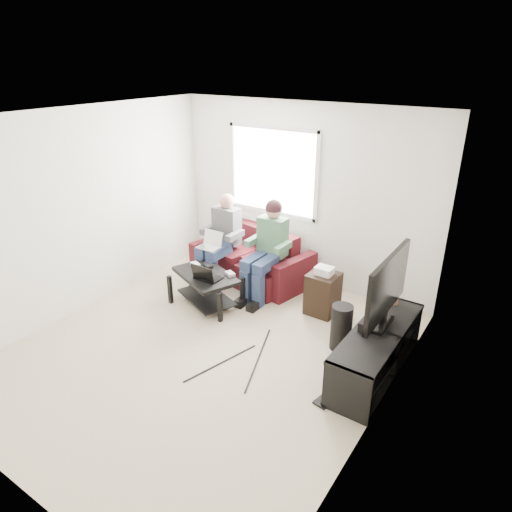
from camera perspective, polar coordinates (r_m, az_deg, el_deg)
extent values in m
plane|color=#B5A68C|center=(5.45, -6.27, -11.60)|extent=(4.50, 4.50, 0.00)
plane|color=white|center=(4.48, -7.80, 16.65)|extent=(4.50, 4.50, 0.00)
plane|color=silver|center=(6.58, 5.87, 7.42)|extent=(4.50, 0.00, 4.50)
plane|color=silver|center=(6.24, -21.19, 4.99)|extent=(0.00, 4.50, 4.50)
plane|color=silver|center=(3.93, 16.04, -5.17)|extent=(0.00, 4.50, 4.50)
cube|color=white|center=(6.73, 2.13, 10.55)|extent=(1.40, 0.01, 1.20)
cube|color=silver|center=(6.72, 2.08, 10.54)|extent=(1.48, 0.04, 1.28)
cube|color=#4C131B|center=(6.86, -0.53, -1.68)|extent=(1.45, 0.98, 0.38)
cube|color=#4C131B|center=(6.94, 0.88, 2.10)|extent=(1.34, 0.47, 0.39)
cube|color=#4C131B|center=(7.23, -5.39, 0.31)|extent=(0.32, 0.83, 0.54)
cube|color=#4C131B|center=(6.48, 4.89, -2.59)|extent=(0.32, 0.83, 0.54)
cube|color=#4C131B|center=(6.92, -2.93, 0.72)|extent=(0.74, 0.71, 0.10)
cube|color=#4C131B|center=(6.58, 1.78, -0.55)|extent=(0.74, 0.71, 0.10)
cube|color=navy|center=(6.70, -5.97, 0.93)|extent=(0.16, 0.45, 0.14)
cube|color=navy|center=(6.59, -4.63, 0.55)|extent=(0.16, 0.45, 0.14)
cube|color=navy|center=(6.70, -6.86, -2.03)|extent=(0.13, 0.13, 0.48)
cube|color=navy|center=(6.59, -5.53, -2.46)|extent=(0.13, 0.13, 0.48)
cube|color=#4F5054|center=(6.78, -3.68, 3.82)|extent=(0.40, 0.22, 0.55)
sphere|color=tan|center=(6.68, -3.66, 6.85)|extent=(0.22, 0.22, 0.22)
cube|color=navy|center=(6.26, -0.29, -0.65)|extent=(0.16, 0.45, 0.14)
cube|color=navy|center=(6.16, 1.25, -1.08)|extent=(0.16, 0.45, 0.14)
cube|color=navy|center=(6.26, -1.24, -3.82)|extent=(0.13, 0.13, 0.48)
cube|color=navy|center=(6.16, 0.29, -4.30)|extent=(0.13, 0.13, 0.48)
cube|color=#585A5A|center=(6.35, 2.09, 2.45)|extent=(0.40, 0.22, 0.55)
sphere|color=tan|center=(6.24, 2.24, 5.67)|extent=(0.22, 0.22, 0.22)
sphere|color=black|center=(6.23, 2.24, 6.02)|extent=(0.23, 0.23, 0.23)
cube|color=black|center=(6.16, -6.33, -2.43)|extent=(1.07, 0.87, 0.05)
cube|color=black|center=(6.31, -6.20, -5.15)|extent=(0.96, 0.76, 0.02)
cube|color=black|center=(6.36, -10.69, -4.15)|extent=(0.05, 0.05, 0.41)
cube|color=black|center=(5.85, -4.53, -6.41)|extent=(0.05, 0.05, 0.41)
cube|color=black|center=(6.68, -7.72, -2.49)|extent=(0.05, 0.05, 0.41)
cube|color=black|center=(6.20, -1.67, -4.48)|extent=(0.05, 0.05, 0.41)
cube|color=silver|center=(6.38, -7.60, -1.05)|extent=(0.16, 0.14, 0.04)
cube|color=black|center=(6.32, -6.01, -1.24)|extent=(0.16, 0.14, 0.04)
cube|color=gray|center=(6.07, -3.26, -2.24)|extent=(0.17, 0.14, 0.04)
cube|color=black|center=(4.96, 15.11, -9.15)|extent=(0.49, 1.60, 0.04)
cube|color=black|center=(5.09, 14.82, -11.48)|extent=(0.45, 1.54, 0.03)
cube|color=black|center=(5.23, 14.54, -13.61)|extent=(0.49, 1.60, 0.06)
cube|color=black|center=(4.50, 11.27, -16.48)|extent=(0.48, 0.04, 0.53)
cube|color=black|center=(5.73, 17.51, -7.54)|extent=(0.48, 0.04, 0.53)
cube|color=black|center=(5.02, 15.55, -8.23)|extent=(0.12, 0.40, 0.04)
cube|color=black|center=(4.98, 15.65, -7.44)|extent=(0.06, 0.06, 0.12)
cube|color=black|center=(4.80, 16.15, -3.50)|extent=(0.05, 1.10, 0.65)
cube|color=#E33578|center=(4.80, 15.82, -3.42)|extent=(0.01, 1.01, 0.58)
cube|color=black|center=(5.03, 14.30, -7.58)|extent=(0.12, 0.50, 0.10)
cylinder|color=#A26545|center=(5.46, 16.95, -5.18)|extent=(0.08, 0.08, 0.12)
cube|color=silver|center=(4.76, 13.18, -13.46)|extent=(0.30, 0.22, 0.06)
cube|color=gray|center=(5.31, 16.00, -9.36)|extent=(0.34, 0.26, 0.08)
cube|color=black|center=(5.03, 14.68, -11.31)|extent=(0.38, 0.30, 0.07)
cylinder|color=black|center=(5.39, 10.61, -8.75)|extent=(0.24, 0.24, 0.55)
cube|color=black|center=(4.85, 9.37, -16.82)|extent=(0.22, 0.45, 0.02)
cube|color=black|center=(6.06, 8.34, -4.65)|extent=(0.38, 0.38, 0.56)
cube|color=silver|center=(5.91, 8.53, -1.82)|extent=(0.22, 0.18, 0.10)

